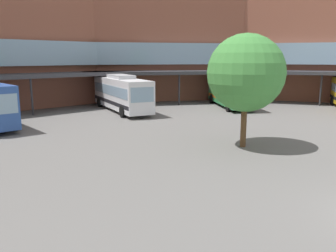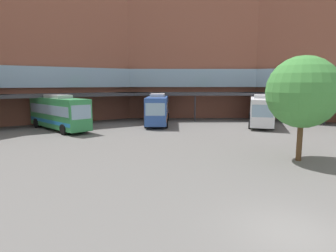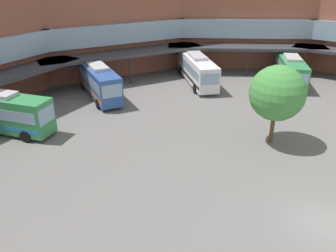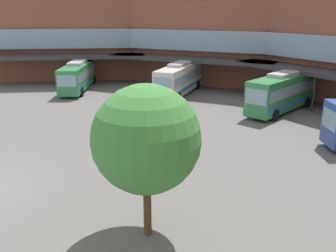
{
  "view_description": "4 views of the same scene",
  "coord_description": "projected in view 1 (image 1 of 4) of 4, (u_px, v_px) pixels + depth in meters",
  "views": [
    {
      "loc": [
        -13.51,
        0.96,
        5.55
      ],
      "look_at": [
        2.34,
        10.58,
        1.87
      ],
      "focal_mm": 37.1,
      "sensor_mm": 36.0,
      "label": 1
    },
    {
      "loc": [
        -6.79,
        -7.9,
        5.16
      ],
      "look_at": [
        -0.11,
        14.69,
        1.72
      ],
      "focal_mm": 31.03,
      "sensor_mm": 36.0,
      "label": 2
    },
    {
      "loc": [
        -18.17,
        -5.33,
        14.48
      ],
      "look_at": [
        -0.92,
        12.82,
        2.53
      ],
      "focal_mm": 36.52,
      "sensor_mm": 36.0,
      "label": 3
    },
    {
      "loc": [
        21.65,
        3.96,
        9.89
      ],
      "look_at": [
        -1.06,
        11.76,
        2.4
      ],
      "focal_mm": 40.1,
      "sensor_mm": 36.0,
      "label": 4
    }
  ],
  "objects": [
    {
      "name": "plaza_tree",
      "position": [
        246.0,
        73.0,
        21.06
      ],
      "size": [
        4.74,
        4.74,
        6.99
      ],
      "color": "brown",
      "rests_on": "ground"
    },
    {
      "name": "bus_3",
      "position": [
        121.0,
        93.0,
        36.26
      ],
      "size": [
        8.43,
        11.27,
        3.78
      ],
      "rotation": [
        0.0,
        0.0,
        4.15
      ],
      "color": "white",
      "rests_on": "ground"
    },
    {
      "name": "bus_6",
      "position": [
        231.0,
        91.0,
        39.25
      ],
      "size": [
        9.58,
        8.36,
        3.61
      ],
      "rotation": [
        0.0,
        0.0,
        3.81
      ],
      "color": "#338C4C",
      "rests_on": "ground"
    }
  ]
}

